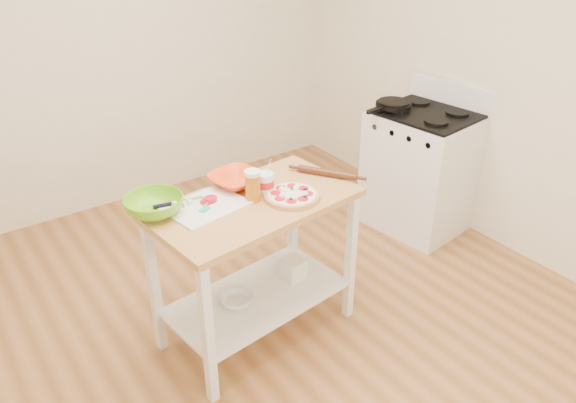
# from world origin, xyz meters

# --- Properties ---
(room_shell) EXTENTS (4.04, 4.54, 2.74)m
(room_shell) POSITION_xyz_m (0.00, 0.00, 1.35)
(room_shell) COLOR #A86F3E
(room_shell) RESTS_ON ground
(prep_island) EXTENTS (1.18, 0.72, 0.90)m
(prep_island) POSITION_xyz_m (-0.03, 0.15, 0.65)
(prep_island) COLOR tan
(prep_island) RESTS_ON ground
(gas_stove) EXTENTS (0.69, 0.78, 1.11)m
(gas_stove) POSITION_xyz_m (1.69, 0.49, 0.47)
(gas_stove) COLOR white
(gas_stove) RESTS_ON ground
(skillet) EXTENTS (0.42, 0.26, 0.03)m
(skillet) POSITION_xyz_m (1.53, 0.69, 0.98)
(skillet) COLOR black
(skillet) RESTS_ON gas_stove
(pizza) EXTENTS (0.30, 0.30, 0.05)m
(pizza) POSITION_xyz_m (0.16, 0.07, 0.92)
(pizza) COLOR tan
(pizza) RESTS_ON prep_island
(cutting_board) EXTENTS (0.44, 0.36, 0.04)m
(cutting_board) POSITION_xyz_m (-0.28, 0.25, 0.91)
(cutting_board) COLOR white
(cutting_board) RESTS_ON prep_island
(spatula) EXTENTS (0.14, 0.10, 0.01)m
(spatula) POSITION_xyz_m (-0.27, 0.23, 0.92)
(spatula) COLOR teal
(spatula) RESTS_ON cutting_board
(knife) EXTENTS (0.27, 0.07, 0.01)m
(knife) POSITION_xyz_m (-0.42, 0.36, 0.92)
(knife) COLOR silver
(knife) RESTS_ON cutting_board
(orange_bowl) EXTENTS (0.33, 0.33, 0.07)m
(orange_bowl) POSITION_xyz_m (-0.01, 0.37, 0.93)
(orange_bowl) COLOR #FF4D1B
(orange_bowl) RESTS_ON prep_island
(green_bowl) EXTENTS (0.36, 0.36, 0.09)m
(green_bowl) POSITION_xyz_m (-0.52, 0.34, 0.95)
(green_bowl) COLOR #6AB718
(green_bowl) RESTS_ON prep_island
(beer_pint) EXTENTS (0.09, 0.09, 0.17)m
(beer_pint) POSITION_xyz_m (-0.03, 0.17, 0.99)
(beer_pint) COLOR #B4620F
(beer_pint) RESTS_ON prep_island
(yogurt_tub) EXTENTS (0.10, 0.10, 0.21)m
(yogurt_tub) POSITION_xyz_m (0.07, 0.20, 0.96)
(yogurt_tub) COLOR white
(yogurt_tub) RESTS_ON prep_island
(rolling_pin) EXTENTS (0.23, 0.32, 0.04)m
(rolling_pin) POSITION_xyz_m (0.48, 0.16, 0.92)
(rolling_pin) COLOR #512512
(rolling_pin) RESTS_ON prep_island
(shelf_glass_bowl) EXTENTS (0.22, 0.22, 0.06)m
(shelf_glass_bowl) POSITION_xyz_m (-0.17, 0.16, 0.29)
(shelf_glass_bowl) COLOR silver
(shelf_glass_bowl) RESTS_ON prep_island
(shelf_bin) EXTENTS (0.14, 0.14, 0.13)m
(shelf_bin) POSITION_xyz_m (0.25, 0.18, 0.32)
(shelf_bin) COLOR white
(shelf_bin) RESTS_ON prep_island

